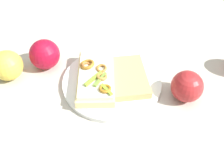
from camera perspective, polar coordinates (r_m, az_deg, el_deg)
ground_plane at (r=0.69m, az=-0.00°, el=-1.90°), size 2.00×2.00×0.00m
plate at (r=0.69m, az=-0.00°, el=-1.54°), size 0.26×0.26×0.01m
sandwich at (r=0.67m, az=-3.57°, el=-0.32°), size 0.21×0.18×0.04m
bread_slice_side at (r=0.68m, az=3.54°, el=-0.52°), size 0.17×0.16×0.02m
apple_0 at (r=0.74m, az=-22.07°, el=1.86°), size 0.08×0.08×0.08m
apple_2 at (r=0.74m, az=-14.63°, el=4.33°), size 0.10×0.10×0.08m
apple_3 at (r=0.66m, az=16.19°, el=-2.52°), size 0.09×0.09×0.08m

